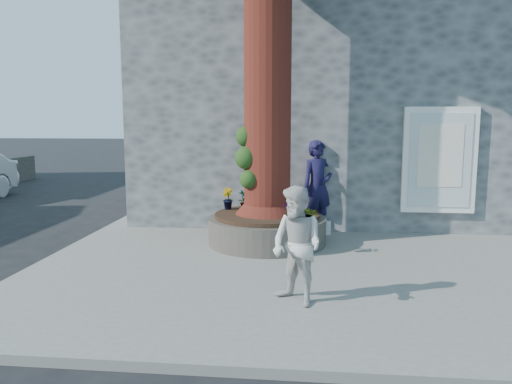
# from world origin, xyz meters

# --- Properties ---
(ground) EXTENTS (120.00, 120.00, 0.00)m
(ground) POSITION_xyz_m (0.00, 0.00, 0.00)
(ground) COLOR black
(ground) RESTS_ON ground
(pavement) EXTENTS (9.00, 8.00, 0.12)m
(pavement) POSITION_xyz_m (1.50, 1.00, 0.06)
(pavement) COLOR slate
(pavement) RESTS_ON ground
(yellow_line) EXTENTS (0.10, 30.00, 0.01)m
(yellow_line) POSITION_xyz_m (-3.05, 1.00, 0.00)
(yellow_line) COLOR yellow
(yellow_line) RESTS_ON ground
(stone_shop) EXTENTS (10.30, 8.30, 6.30)m
(stone_shop) POSITION_xyz_m (2.50, 7.20, 3.16)
(stone_shop) COLOR #494C4E
(stone_shop) RESTS_ON ground
(planter) EXTENTS (2.30, 2.30, 0.60)m
(planter) POSITION_xyz_m (0.80, 2.00, 0.41)
(planter) COLOR black
(planter) RESTS_ON pavement
(man) EXTENTS (0.86, 0.76, 1.99)m
(man) POSITION_xyz_m (1.80, 3.12, 1.11)
(man) COLOR #171438
(man) RESTS_ON pavement
(woman) EXTENTS (0.96, 0.95, 1.56)m
(woman) POSITION_xyz_m (1.46, -1.21, 0.90)
(woman) COLOR beige
(woman) RESTS_ON pavement
(shopping_bag) EXTENTS (0.22, 0.15, 0.28)m
(shopping_bag) POSITION_xyz_m (1.98, 2.93, 0.26)
(shopping_bag) COLOR white
(shopping_bag) RESTS_ON pavement
(plant_a) EXTENTS (0.23, 0.24, 0.38)m
(plant_a) POSITION_xyz_m (0.25, 2.56, 0.91)
(plant_a) COLOR gray
(plant_a) RESTS_ON planter
(plant_b) EXTENTS (0.34, 0.34, 0.44)m
(plant_b) POSITION_xyz_m (-0.05, 2.38, 0.94)
(plant_b) COLOR gray
(plant_b) RESTS_ON planter
(plant_c) EXTENTS (0.25, 0.25, 0.37)m
(plant_c) POSITION_xyz_m (1.25, 1.15, 0.90)
(plant_c) COLOR gray
(plant_c) RESTS_ON planter
(plant_d) EXTENTS (0.30, 0.32, 0.29)m
(plant_d) POSITION_xyz_m (1.65, 1.15, 0.87)
(plant_d) COLOR gray
(plant_d) RESTS_ON planter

